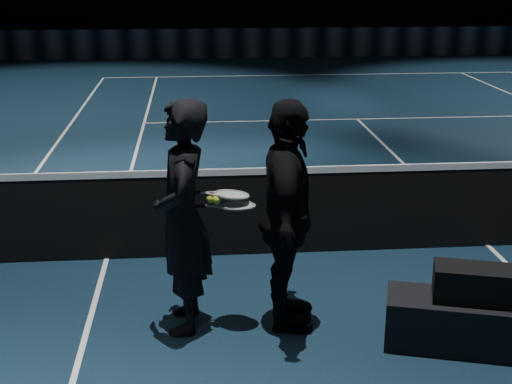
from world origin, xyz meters
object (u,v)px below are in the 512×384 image
Objects in this scene: player_a at (183,218)px; racket_lower at (238,206)px; racket_bag at (479,284)px; player_b at (287,217)px; racket_upper at (232,195)px; player_bench at (475,324)px; tennis_balls at (214,197)px.

player_a reaches higher than racket_lower.
racket_lower reaches higher than racket_bag.
player_b is at bearing 176.73° from racket_bag.
racket_upper is at bearing 141.34° from racket_lower.
player_a is (-2.30, 0.58, 0.77)m from player_bench.
tennis_balls reaches higher than player_bench.
player_bench is at bearing 77.43° from player_a.
player_a reaches higher than player_bench.
player_a is at bearing -178.29° from racket_upper.
player_b is (-1.46, 0.53, 0.41)m from racket_bag.
player_b reaches higher than player_bench.
racket_upper is at bearing 10.21° from tennis_balls.
player_a is (-2.30, 0.58, 0.41)m from racket_bag.
tennis_balls is (-0.59, 0.04, 0.17)m from player_b.
racket_lower is at bearing -179.89° from racket_bag.
player_a is 0.44m from racket_upper.
player_b is at bearing -9.08° from racket_upper.
player_b is at bearing 0.00° from racket_lower.
player_b reaches higher than racket_bag.
racket_bag is 0.36× the size of player_a.
player_b is at bearing -3.85° from tennis_balls.
player_a reaches higher than racket_upper.
tennis_balls is (-2.05, 0.57, 0.94)m from player_bench.
tennis_balls is at bearing -178.83° from player_bench.
racket_bag is 2.08m from racket_upper.
racket_upper reaches higher than player_bench.
player_bench is 2.00× the size of racket_bag.
player_bench is at bearing 0.00° from racket_bag.
player_bench is 2.32m from tennis_balls.
tennis_balls is (-0.15, -0.03, -0.01)m from racket_upper.
player_b reaches higher than racket_lower.
racket_lower is (-0.40, 0.02, 0.10)m from player_b.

